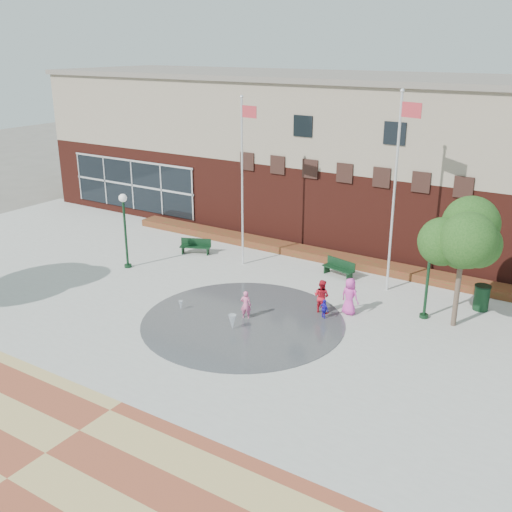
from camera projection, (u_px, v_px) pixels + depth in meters
The scene contains 20 objects.
ground at pixel (198, 352), 22.36m from camera, with size 120.00×120.00×0.00m, color #666056.
plaza_concrete at pixel (256, 313), 25.54m from camera, with size 46.00×18.00×0.01m, color #A8A8A0.
paver_band at pixel (45, 453), 16.81m from camera, with size 46.00×6.00×0.01m, color #97452C.
splash_pad at pixel (243, 322), 24.74m from camera, with size 8.40×8.40×0.01m, color #383A3D.
library_building at pixel (381, 157), 34.68m from camera, with size 44.40×10.40×9.20m.
flower_bed at pixel (333, 262), 31.57m from camera, with size 26.00×1.20×0.40m, color maroon.
flagpole_left at pixel (243, 174), 29.58m from camera, with size 1.00×0.22×8.57m.
flagpole_right at pixel (396, 183), 26.21m from camera, with size 1.08×0.41×9.10m.
lamp_left at pixel (125, 223), 29.94m from camera, with size 0.41×0.41×3.88m.
lamp_right at pixel (429, 264), 24.30m from camera, with size 0.41×0.41×3.91m.
bench_left at pixel (195, 249), 32.63m from camera, with size 1.72×1.10×0.84m.
bench_mid at pixel (338, 271), 29.46m from camera, with size 1.78×0.88×0.86m.
trash_can at pixel (482, 298), 25.67m from camera, with size 0.69×0.69×1.14m.
tree_mid at pixel (464, 239), 23.18m from camera, with size 3.04×3.04×5.13m.
water_jet_a at pixel (232, 330), 24.04m from camera, with size 0.33×0.33×0.63m, color white.
water_jet_b at pixel (181, 310), 25.81m from camera, with size 0.18×0.18×0.41m, color white.
child_splash at pixel (246, 305), 24.85m from camera, with size 0.45×0.30×1.24m, color #E46192.
adult_red at pixel (322, 296), 25.37m from camera, with size 0.73×0.57×1.49m, color red.
adult_pink at pixel (350, 296), 25.21m from camera, with size 0.79×0.52×1.62m, color #E040AE.
child_blue at pixel (324, 309), 24.88m from camera, with size 0.51×0.21×0.87m, color #2719C1.
Camera 1 is at (12.52, -15.57, 10.88)m, focal length 42.00 mm.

